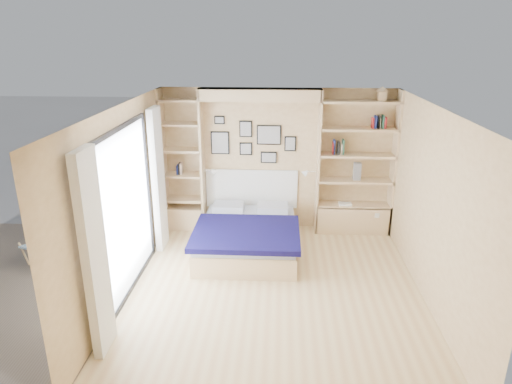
{
  "coord_description": "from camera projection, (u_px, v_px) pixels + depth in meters",
  "views": [
    {
      "loc": [
        0.06,
        -5.5,
        3.36
      ],
      "look_at": [
        -0.3,
        0.9,
        1.12
      ],
      "focal_mm": 32.0,
      "sensor_mm": 36.0,
      "label": 1
    }
  ],
  "objects": [
    {
      "name": "photo_gallery",
      "position": [
        251.0,
        140.0,
        7.88
      ],
      "size": [
        1.48,
        0.02,
        0.82
      ],
      "color": "black",
      "rests_on": "ground"
    },
    {
      "name": "bed",
      "position": [
        248.0,
        235.0,
        7.37
      ],
      "size": [
        1.63,
        2.04,
        1.07
      ],
      "color": "#E5C18A",
      "rests_on": "ground"
    },
    {
      "name": "ground",
      "position": [
        274.0,
        290.0,
        6.29
      ],
      "size": [
        4.5,
        4.5,
        0.0
      ],
      "primitive_type": "plane",
      "color": "beige",
      "rests_on": "ground"
    },
    {
      "name": "room_shell",
      "position": [
        253.0,
        182.0,
        7.39
      ],
      "size": [
        4.5,
        4.5,
        4.5
      ],
      "color": "#D8B785",
      "rests_on": "ground"
    },
    {
      "name": "reading_lamps",
      "position": [
        260.0,
        172.0,
        7.83
      ],
      "size": [
        1.92,
        0.12,
        0.15
      ],
      "color": "silver",
      "rests_on": "ground"
    },
    {
      "name": "deck_chair",
      "position": [
        57.0,
        233.0,
        7.07
      ],
      "size": [
        0.75,
        0.99,
        0.89
      ],
      "rotation": [
        0.0,
        0.0,
        -0.28
      ],
      "color": "tan",
      "rests_on": "ground"
    },
    {
      "name": "shelf_decor",
      "position": [
        344.0,
        138.0,
        7.63
      ],
      "size": [
        3.53,
        0.23,
        2.03
      ],
      "color": "#A51E1E",
      "rests_on": "ground"
    },
    {
      "name": "deck",
      "position": [
        21.0,
        283.0,
        6.48
      ],
      "size": [
        3.2,
        4.0,
        0.05
      ],
      "primitive_type": "cube",
      "color": "#6D5E51",
      "rests_on": "ground"
    }
  ]
}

